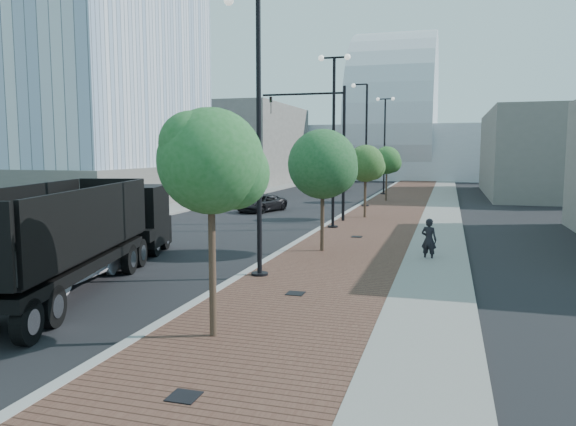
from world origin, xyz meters
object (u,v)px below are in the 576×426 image
(dump_truck, at_px, (105,233))
(dark_car_mid, at_px, (261,203))
(white_sedan, at_px, (66,259))
(pedestrian, at_px, (429,240))

(dump_truck, height_order, dark_car_mid, dump_truck)
(dump_truck, xyz_separation_m, white_sedan, (-0.04, -2.04, -0.56))
(white_sedan, distance_m, pedestrian, 13.06)
(white_sedan, height_order, dark_car_mid, white_sedan)
(dark_car_mid, bearing_deg, white_sedan, -71.66)
(white_sedan, relative_size, pedestrian, 2.94)
(white_sedan, distance_m, dark_car_mid, 21.77)
(white_sedan, bearing_deg, dark_car_mid, 86.52)
(dump_truck, xyz_separation_m, pedestrian, (10.95, 5.02, -0.53))
(dump_truck, xyz_separation_m, dark_car_mid, (-0.98, 19.70, -0.78))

